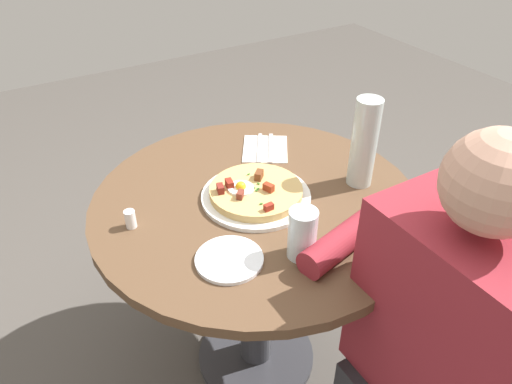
% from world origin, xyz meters
% --- Properties ---
extents(ground_plane, '(6.00, 6.00, 0.00)m').
position_xyz_m(ground_plane, '(0.00, 0.00, 0.00)').
color(ground_plane, '#4C4742').
extents(dining_table, '(0.91, 0.91, 0.71)m').
position_xyz_m(dining_table, '(0.00, 0.00, 0.54)').
color(dining_table, brown).
rests_on(dining_table, ground_plane).
extents(person_seated, '(0.53, 0.34, 1.14)m').
position_xyz_m(person_seated, '(-0.56, -0.13, 0.51)').
color(person_seated, '#2D2D33').
rests_on(person_seated, ground_plane).
extents(pizza_plate, '(0.30, 0.30, 0.01)m').
position_xyz_m(pizza_plate, '(0.00, 0.00, 0.71)').
color(pizza_plate, white).
rests_on(pizza_plate, dining_table).
extents(breakfast_pizza, '(0.26, 0.26, 0.05)m').
position_xyz_m(breakfast_pizza, '(0.00, 0.00, 0.73)').
color(breakfast_pizza, tan).
rests_on(breakfast_pizza, pizza_plate).
extents(bread_plate, '(0.16, 0.16, 0.01)m').
position_xyz_m(bread_plate, '(-0.18, 0.18, 0.71)').
color(bread_plate, white).
rests_on(bread_plate, dining_table).
extents(napkin, '(0.22, 0.21, 0.00)m').
position_xyz_m(napkin, '(0.21, -0.16, 0.71)').
color(napkin, white).
rests_on(napkin, dining_table).
extents(fork, '(0.16, 0.11, 0.00)m').
position_xyz_m(fork, '(0.22, -0.15, 0.72)').
color(fork, silver).
rests_on(fork, napkin).
extents(knife, '(0.16, 0.11, 0.00)m').
position_xyz_m(knife, '(0.20, -0.18, 0.72)').
color(knife, silver).
rests_on(knife, napkin).
extents(water_glass, '(0.07, 0.07, 0.13)m').
position_xyz_m(water_glass, '(-0.25, 0.03, 0.77)').
color(water_glass, silver).
rests_on(water_glass, dining_table).
extents(water_bottle, '(0.07, 0.07, 0.26)m').
position_xyz_m(water_bottle, '(-0.08, -0.29, 0.84)').
color(water_bottle, silver).
rests_on(water_bottle, dining_table).
extents(salt_shaker, '(0.03, 0.03, 0.05)m').
position_xyz_m(salt_shaker, '(0.06, 0.34, 0.73)').
color(salt_shaker, white).
rests_on(salt_shaker, dining_table).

